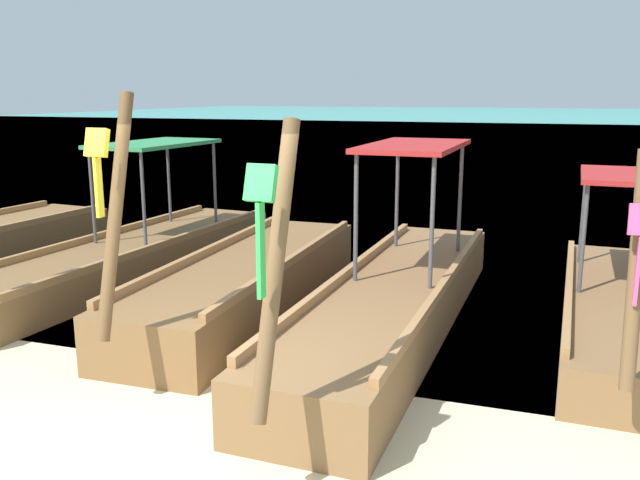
% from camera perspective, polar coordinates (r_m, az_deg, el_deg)
% --- Properties ---
extents(ground, '(120.00, 120.00, 0.00)m').
position_cam_1_polar(ground, '(5.65, -12.19, -17.26)').
color(ground, beige).
extents(sea_water, '(120.00, 120.00, 0.00)m').
position_cam_1_polar(sea_water, '(65.87, 16.52, 9.58)').
color(sea_water, '#2DB29E').
rests_on(sea_water, ground).
extents(longtail_boat_red_ribbon, '(1.94, 7.18, 2.53)m').
position_cam_1_polar(longtail_boat_red_ribbon, '(10.76, -16.01, -1.20)').
color(longtail_boat_red_ribbon, brown).
rests_on(longtail_boat_red_ribbon, ground).
extents(longtail_boat_yellow_ribbon, '(1.37, 5.83, 2.79)m').
position_cam_1_polar(longtail_boat_yellow_ribbon, '(8.89, -6.17, -3.53)').
color(longtail_boat_yellow_ribbon, brown).
rests_on(longtail_boat_yellow_ribbon, ground).
extents(longtail_boat_green_ribbon, '(1.50, 7.02, 2.61)m').
position_cam_1_polar(longtail_boat_green_ribbon, '(8.03, 6.38, -5.07)').
color(longtail_boat_green_ribbon, brown).
rests_on(longtail_boat_green_ribbon, ground).
extents(longtail_boat_pink_ribbon, '(1.21, 5.42, 2.35)m').
position_cam_1_polar(longtail_boat_pink_ribbon, '(8.59, 23.44, -5.21)').
color(longtail_boat_pink_ribbon, brown).
rests_on(longtail_boat_pink_ribbon, ground).
extents(mooring_buoy_near, '(0.54, 0.54, 0.54)m').
position_cam_1_polar(mooring_buoy_near, '(18.18, -5.10, 4.52)').
color(mooring_buoy_near, '#EA5119').
rests_on(mooring_buoy_near, sea_water).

